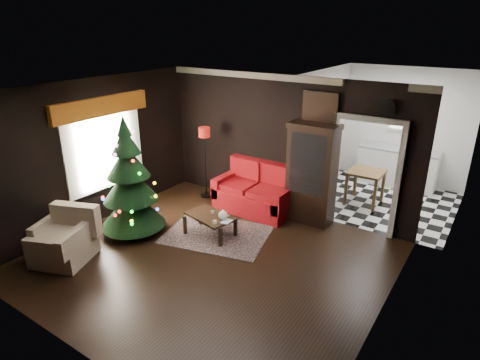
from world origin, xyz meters
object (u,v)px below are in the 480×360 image
Objects in this scene: wall_clock at (387,108)px; curio_cabinet at (311,176)px; christmas_tree at (129,181)px; coffee_table at (210,225)px; armchair at (62,236)px; kitchen_table at (365,187)px; floor_lamp at (205,163)px; loveseat at (255,189)px; teapot at (223,215)px.

curio_cabinet is at bearing -171.47° from wall_clock.
coffee_table is at bearing 29.05° from christmas_tree.
wall_clock reaches higher than armchair.
wall_clock reaches higher than coffee_table.
floor_lamp is at bearing -151.69° from kitchen_table.
floor_lamp is 1.79× the size of armchair.
christmas_tree reaches higher than kitchen_table.
loveseat is 5.31× the size of wall_clock.
curio_cabinet reaches higher than kitchen_table.
kitchen_table is at bearing 57.57° from coffee_table.
wall_clock is at bearing -66.25° from kitchen_table.
christmas_tree is at bearing -92.95° from floor_lamp.
floor_lamp reaches higher than kitchen_table.
christmas_tree reaches higher than loveseat.
curio_cabinet is 2.12× the size of coffee_table.
wall_clock reaches higher than floor_lamp.
floor_lamp is 1.90m from coffee_table.
loveseat is 3.77m from armchair.
teapot is 3.44m from kitchen_table.
teapot is at bearing -118.01° from kitchen_table.
kitchen_table reaches higher than coffee_table.
floor_lamp is at bearing -179.40° from loveseat.
loveseat is 2.56m from christmas_tree.
kitchen_table is (3.09, 1.66, -0.45)m from floor_lamp.
coffee_table is (-0.12, -1.37, -0.29)m from loveseat.
floor_lamp is at bearing 130.58° from coffee_table.
teapot is (1.48, -1.37, -0.32)m from floor_lamp.
floor_lamp is 2.08m from christmas_tree.
curio_cabinet is at bearing 59.00° from teapot.
wall_clock is (3.96, 3.81, 1.92)m from armchair.
curio_cabinet is 3.43m from christmas_tree.
curio_cabinet is at bearing 5.47° from floor_lamp.
christmas_tree is 2.52× the size of coffee_table.
coffee_table is at bearing -128.57° from curio_cabinet.
curio_cabinet is 2.53× the size of kitchen_table.
wall_clock is (1.20, 0.18, 1.43)m from curio_cabinet.
loveseat is at bearing -170.34° from wall_clock.
coffee_table is at bearing -49.42° from floor_lamp.
loveseat is 1.91× the size of armchair.
wall_clock reaches higher than loveseat.
curio_cabinet is 1.92m from teapot.
coffee_table is 3.74m from wall_clock.
teapot is (0.31, -0.01, 0.29)m from coffee_table.
curio_cabinet is at bearing 51.43° from coffee_table.
kitchen_table is (-0.55, 1.25, -2.00)m from wall_clock.
armchair is at bearing -95.49° from floor_lamp.
coffee_table is 3.59m from kitchen_table.
kitchen_table is (0.65, 1.43, -0.57)m from curio_cabinet.
armchair reaches higher than kitchen_table.
armchair reaches higher than teapot.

